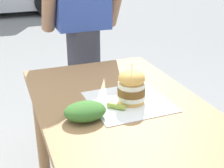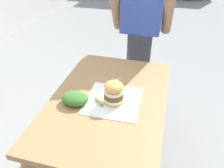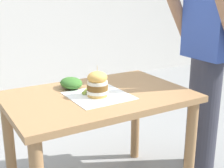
# 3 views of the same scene
# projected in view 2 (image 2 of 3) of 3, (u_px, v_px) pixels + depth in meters

# --- Properties ---
(ground_plane) EXTENTS (80.00, 80.00, 0.00)m
(ground_plane) POSITION_uv_depth(u_px,v_px,m) (109.00, 165.00, 1.90)
(ground_plane) COLOR gray
(patio_table) EXTENTS (0.76, 1.15, 0.75)m
(patio_table) POSITION_uv_depth(u_px,v_px,m) (108.00, 112.00, 1.55)
(patio_table) COLOR #9E7247
(patio_table) RESTS_ON ground
(serving_paper) EXTENTS (0.37, 0.37, 0.00)m
(serving_paper) POSITION_uv_depth(u_px,v_px,m) (113.00, 101.00, 1.45)
(serving_paper) COLOR white
(serving_paper) RESTS_ON patio_table
(sandwich) EXTENTS (0.13, 0.13, 0.19)m
(sandwich) POSITION_uv_depth(u_px,v_px,m) (114.00, 92.00, 1.39)
(sandwich) COLOR gold
(sandwich) RESTS_ON serving_paper
(pickle_spear) EXTENTS (0.08, 0.08, 0.02)m
(pickle_spear) POSITION_uv_depth(u_px,v_px,m) (99.00, 101.00, 1.42)
(pickle_spear) COLOR #8EA83D
(pickle_spear) RESTS_ON serving_paper
(side_salad) EXTENTS (0.18, 0.14, 0.07)m
(side_salad) POSITION_uv_depth(u_px,v_px,m) (75.00, 98.00, 1.41)
(side_salad) COLOR #386B28
(side_salad) RESTS_ON patio_table
(diner_across_table) EXTENTS (0.55, 0.35, 1.69)m
(diner_across_table) POSITION_uv_depth(u_px,v_px,m) (140.00, 33.00, 2.07)
(diner_across_table) COLOR #33333D
(diner_across_table) RESTS_ON ground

